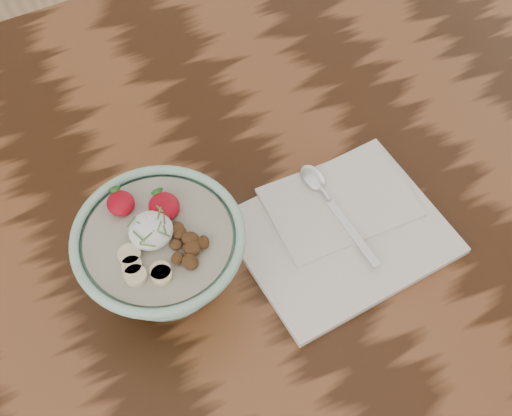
{
  "coord_description": "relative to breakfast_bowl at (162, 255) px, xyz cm",
  "views": [
    {
      "loc": [
        -1.11,
        -44.39,
        148.56
      ],
      "look_at": [
        17.09,
        -7.92,
        85.91
      ],
      "focal_mm": 50.0,
      "sensor_mm": 36.0,
      "label": 1
    }
  ],
  "objects": [
    {
      "name": "napkin",
      "position": [
        21.37,
        -2.89,
        -5.59
      ],
      "size": [
        24.92,
        20.66,
        1.46
      ],
      "rotation": [
        0.0,
        0.0,
        0.06
      ],
      "color": "white",
      "rests_on": "table"
    },
    {
      "name": "table",
      "position": [
        -6.6,
        6.07,
        -15.5
      ],
      "size": [
        160.0,
        90.0,
        75.0
      ],
      "color": "#351B0D",
      "rests_on": "ground"
    },
    {
      "name": "breakfast_bowl",
      "position": [
        0.0,
        0.0,
        0.0
      ],
      "size": [
        18.37,
        18.37,
        12.09
      ],
      "rotation": [
        0.0,
        0.0,
        0.18
      ],
      "color": "#9DD3B7",
      "rests_on": "table"
    },
    {
      "name": "spoon",
      "position": [
        21.51,
        2.07,
        -4.39
      ],
      "size": [
        2.92,
        16.28,
        0.85
      ],
      "rotation": [
        0.0,
        0.0,
        0.05
      ],
      "color": "silver",
      "rests_on": "napkin"
    }
  ]
}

